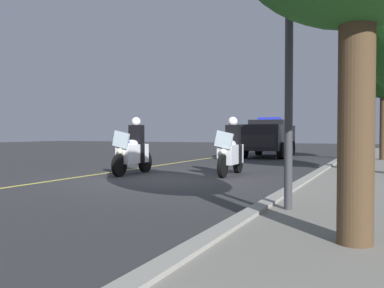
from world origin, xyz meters
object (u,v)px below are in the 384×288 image
(police_suv, at_px, (269,136))
(tree_far_back, at_px, (384,52))
(police_motorcycle_lead_left, at_px, (133,151))
(traffic_light, at_px, (289,7))
(police_motorcycle_lead_right, at_px, (231,151))

(police_suv, xyz_separation_m, tree_far_back, (1.71, 5.36, 3.61))
(police_motorcycle_lead_left, distance_m, police_suv, 10.67)
(police_suv, bearing_deg, traffic_light, 15.29)
(police_motorcycle_lead_left, height_order, police_suv, police_suv)
(police_motorcycle_lead_left, height_order, traffic_light, traffic_light)
(police_suv, bearing_deg, tree_far_back, 72.33)
(police_suv, xyz_separation_m, traffic_light, (14.91, 4.08, 2.03))
(police_motorcycle_lead_left, distance_m, tree_far_back, 11.86)
(police_motorcycle_lead_right, xyz_separation_m, tree_far_back, (-7.92, 4.04, 3.98))
(police_motorcycle_lead_right, height_order, police_suv, police_suv)
(traffic_light, bearing_deg, police_suv, -164.71)
(tree_far_back, bearing_deg, police_motorcycle_lead_right, -27.04)
(police_motorcycle_lead_left, bearing_deg, traffic_light, 51.86)
(police_motorcycle_lead_right, bearing_deg, tree_far_back, 152.96)
(police_suv, height_order, tree_far_back, tree_far_back)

